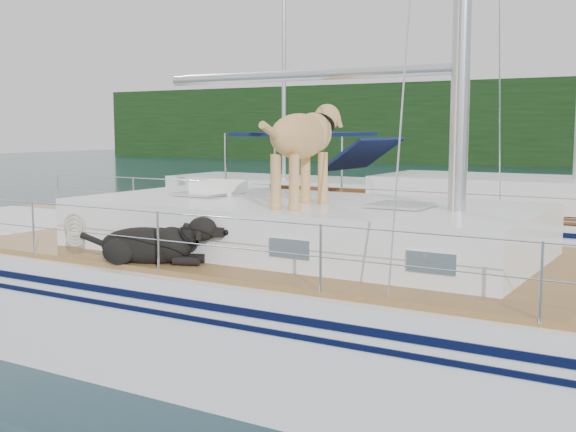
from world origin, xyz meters
The scene contains 4 objects.
ground centered at (0.00, 0.00, 0.00)m, with size 120.00×120.00×0.00m, color black.
main_sailboat centered at (0.10, -0.01, 0.69)m, with size 12.00×3.91×14.01m.
neighbor_sailboat centered at (0.36, 6.62, 0.63)m, with size 11.00×3.50×13.30m.
bg_boat_west centered at (-8.00, 14.00, 0.45)m, with size 8.00×3.00×11.65m.
Camera 1 is at (4.87, -7.03, 2.63)m, focal length 45.00 mm.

